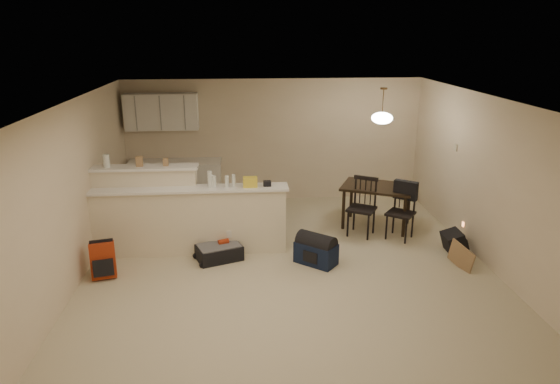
{
  "coord_description": "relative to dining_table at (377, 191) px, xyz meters",
  "views": [
    {
      "loc": [
        -0.68,
        -6.53,
        3.41
      ],
      "look_at": [
        -0.1,
        0.7,
        1.05
      ],
      "focal_mm": 32.0,
      "sensor_mm": 36.0,
      "label": 1
    }
  ],
  "objects": [
    {
      "name": "room",
      "position": [
        -1.73,
        -1.78,
        0.58
      ],
      "size": [
        7.0,
        7.02,
        2.5
      ],
      "color": "beige",
      "rests_on": "ground"
    },
    {
      "name": "thermostat",
      "position": [
        1.25,
        -0.23,
        0.83
      ],
      "size": [
        0.02,
        0.12,
        0.12
      ],
      "primitive_type": "cube",
      "color": "beige",
      "rests_on": "room"
    },
    {
      "name": "pouch",
      "position": [
        -2.02,
        -0.88,
        0.46
      ],
      "size": [
        0.12,
        0.1,
        0.08
      ],
      "primitive_type": "cube",
      "color": "#9D7951",
      "rests_on": "breakfast_bar"
    },
    {
      "name": "dining_table",
      "position": [
        0.0,
        0.0,
        0.0
      ],
      "size": [
        1.45,
        1.25,
        0.77
      ],
      "rotation": [
        0.0,
        0.0,
        -0.43
      ],
      "color": "black",
      "rests_on": "ground"
    },
    {
      "name": "red_backpack",
      "position": [
        -4.43,
        -1.61,
        -0.42
      ],
      "size": [
        0.39,
        0.29,
        0.52
      ],
      "primitive_type": "cube",
      "rotation": [
        0.0,
        0.0,
        0.24
      ],
      "color": "#A93013",
      "rests_on": "ground"
    },
    {
      "name": "extra_item_y",
      "position": [
        -2.85,
        -0.88,
        0.51
      ],
      "size": [
        0.07,
        0.07,
        0.19
      ],
      "primitive_type": "cylinder",
      "color": "silver",
      "rests_on": "breakfast_bar"
    },
    {
      "name": "jar",
      "position": [
        -4.49,
        -0.66,
        0.82
      ],
      "size": [
        0.1,
        0.1,
        0.2
      ],
      "primitive_type": "cylinder",
      "color": "silver",
      "rests_on": "breakfast_bar"
    },
    {
      "name": "dining_chair_near",
      "position": [
        -0.37,
        -0.38,
        -0.17
      ],
      "size": [
        0.6,
        0.59,
        1.02
      ],
      "primitive_type": null,
      "rotation": [
        0.0,
        0.0,
        -0.53
      ],
      "color": "black",
      "rests_on": "ground"
    },
    {
      "name": "bottle_b",
      "position": [
        -2.64,
        -0.88,
        0.51
      ],
      "size": [
        0.06,
        0.06,
        0.18
      ],
      "primitive_type": "cylinder",
      "color": "silver",
      "rests_on": "breakfast_bar"
    },
    {
      "name": "bag_lump",
      "position": [
        -2.28,
        -0.88,
        0.49
      ],
      "size": [
        0.22,
        0.18,
        0.14
      ],
      "primitive_type": "cube",
      "color": "#9D7951",
      "rests_on": "breakfast_bar"
    },
    {
      "name": "navy_duffel",
      "position": [
        -1.31,
        -1.43,
        -0.51
      ],
      "size": [
        0.69,
        0.65,
        0.33
      ],
      "primitive_type": "cube",
      "rotation": [
        0.0,
        0.0,
        -0.69
      ],
      "color": "#101A34",
      "rests_on": "ground"
    },
    {
      "name": "breakfast_bar",
      "position": [
        -3.49,
        -0.8,
        -0.06
      ],
      "size": [
        3.08,
        0.58,
        1.39
      ],
      "color": "beige",
      "rests_on": "ground"
    },
    {
      "name": "small_box",
      "position": [
        -3.59,
        -0.66,
        0.78
      ],
      "size": [
        0.08,
        0.06,
        0.12
      ],
      "primitive_type": "cube",
      "color": "#9D7951",
      "rests_on": "breakfast_bar"
    },
    {
      "name": "bottle_a",
      "position": [
        -2.9,
        -0.88,
        0.55
      ],
      "size": [
        0.07,
        0.07,
        0.26
      ],
      "primitive_type": "cylinder",
      "color": "silver",
      "rests_on": "breakfast_bar"
    },
    {
      "name": "black_daypack",
      "position": [
        0.95,
        -1.22,
        -0.5
      ],
      "size": [
        0.29,
        0.4,
        0.34
      ],
      "primitive_type": "cube",
      "rotation": [
        0.0,
        0.0,
        1.54
      ],
      "color": "black",
      "rests_on": "ground"
    },
    {
      "name": "cardboard_sheet",
      "position": [
        0.83,
        -1.76,
        -0.49
      ],
      "size": [
        0.18,
        0.46,
        0.36
      ],
      "primitive_type": "cube",
      "rotation": [
        0.0,
        0.0,
        1.91
      ],
      "color": "#9D7951",
      "rests_on": "ground"
    },
    {
      "name": "extra_item_x",
      "position": [
        -2.54,
        -0.88,
        0.51
      ],
      "size": [
        0.05,
        0.05,
        0.2
      ],
      "primitive_type": "cylinder",
      "color": "silver",
      "rests_on": "breakfast_bar"
    },
    {
      "name": "pendant_lamp",
      "position": [
        -0.0,
        -0.0,
        1.32
      ],
      "size": [
        0.36,
        0.36,
        0.62
      ],
      "color": "brown",
      "rests_on": "room"
    },
    {
      "name": "cereal_box",
      "position": [
        -3.99,
        -0.66,
        0.8
      ],
      "size": [
        0.1,
        0.07,
        0.16
      ],
      "primitive_type": "cube",
      "color": "#9D7951",
      "rests_on": "breakfast_bar"
    },
    {
      "name": "upper_cabinets",
      "position": [
        -3.93,
        1.54,
        1.23
      ],
      "size": [
        1.4,
        0.34,
        0.7
      ],
      "primitive_type": "cube",
      "color": "white",
      "rests_on": "room"
    },
    {
      "name": "kitchen_counter",
      "position": [
        -3.73,
        1.41,
        -0.22
      ],
      "size": [
        1.8,
        0.6,
        0.9
      ],
      "primitive_type": "cube",
      "color": "white",
      "rests_on": "ground"
    },
    {
      "name": "suitcase",
      "position": [
        -2.79,
        -1.17,
        -0.56
      ],
      "size": [
        0.78,
        0.64,
        0.23
      ],
      "primitive_type": "cube",
      "rotation": [
        0.0,
        0.0,
        0.36
      ],
      "color": "black",
      "rests_on": "ground"
    },
    {
      "name": "dining_chair_far",
      "position": [
        0.25,
        -0.58,
        -0.19
      ],
      "size": [
        0.58,
        0.58,
        0.96
      ],
      "primitive_type": null,
      "rotation": [
        0.0,
        0.0,
        -0.66
      ],
      "color": "black",
      "rests_on": "ground"
    }
  ]
}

